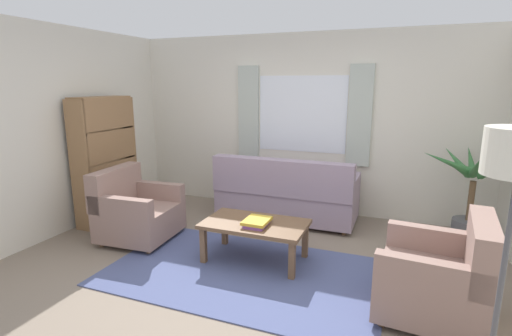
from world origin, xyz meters
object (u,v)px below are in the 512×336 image
couch (286,195)px  book_stack_on_table (257,222)px  armchair_right (440,277)px  armchair_left (135,211)px  coffee_table (255,227)px  bookshelf (109,158)px  potted_plant (472,196)px

couch → book_stack_on_table: bearing=94.4°
couch → armchair_right: (1.83, -1.73, -0.01)m
couch → armchair_left: 2.00m
armchair_left → book_stack_on_table: size_ratio=2.82×
couch → coffee_table: couch is taller
armchair_right → bookshelf: bearing=-97.2°
armchair_right → coffee_table: (-1.77, 0.42, 0.03)m
armchair_right → book_stack_on_table: 1.76m
armchair_right → book_stack_on_table: size_ratio=2.88×
coffee_table → potted_plant: potted_plant is taller
book_stack_on_table → bookshelf: (-2.40, 0.55, 0.41)m
armchair_left → book_stack_on_table: armchair_left is taller
bookshelf → potted_plant: bearing=100.8°
coffee_table → bookshelf: (-2.35, 0.47, 0.50)m
armchair_left → armchair_right: (3.36, -0.44, 0.00)m
armchair_left → book_stack_on_table: 1.65m
couch → bookshelf: 2.50m
coffee_table → book_stack_on_table: book_stack_on_table is taller
armchair_right → bookshelf: size_ratio=0.53×
couch → armchair_left: size_ratio=2.14×
book_stack_on_table → potted_plant: bearing=33.3°
armchair_left → bookshelf: size_ratio=0.52×
couch → bookshelf: bearing=20.2°
armchair_right → armchair_left: bearing=-92.5°
armchair_left → armchair_right: bearing=-101.0°
couch → armchair_right: 2.52m
coffee_table → book_stack_on_table: size_ratio=3.49×
book_stack_on_table → potted_plant: 2.59m
armchair_left → potted_plant: potted_plant is taller
potted_plant → bookshelf: size_ratio=0.71×
coffee_table → bookshelf: bookshelf is taller
couch → armchair_right: couch is taller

